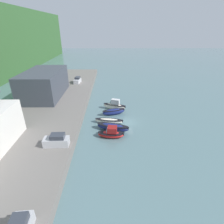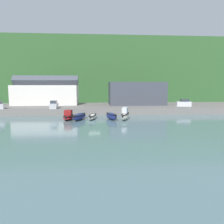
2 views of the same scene
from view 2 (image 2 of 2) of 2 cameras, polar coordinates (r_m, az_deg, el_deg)
The scene contains 12 objects.
ground_plane at distance 47.30m, azimuth -4.62°, elevation -2.64°, with size 320.00×320.00×0.00m, color slate.
hillside_backdrop at distance 117.47m, azimuth -4.57°, elevation 10.10°, with size 240.00×51.47×28.38m.
quay_promenade at distance 67.90m, azimuth -4.57°, elevation 1.03°, with size 97.80×20.90×1.67m.
harbor_clubhouse at distance 73.68m, azimuth -16.79°, elevation 4.59°, with size 20.51×9.21×9.31m.
yacht_club_building at distance 70.89m, azimuth 6.38°, elevation 4.86°, with size 17.46×9.67×7.20m.
moored_boat_0 at distance 51.35m, azimuth -11.29°, elevation -1.07°, with size 2.78×5.48×2.28m.
moored_boat_1 at distance 50.77m, azimuth -8.53°, elevation -1.16°, with size 3.89×7.28×1.44m.
moored_boat_2 at distance 51.48m, azimuth -5.07°, elevation -1.18°, with size 2.53×6.72×1.11m.
moored_boat_3 at distance 50.50m, azimuth -0.16°, elevation -1.06°, with size 3.18×6.03×1.54m.
moored_boat_4 at distance 50.50m, azimuth 3.48°, elevation -0.79°, with size 3.48×6.39×2.88m.
parked_car_0 at distance 60.97m, azimuth -14.93°, elevation 1.78°, with size 1.91×4.25×2.16m.
parked_car_1 at distance 68.01m, azimuth 18.22°, elevation 2.19°, with size 4.36×2.21×2.16m.
Camera 2 is at (0.23, -46.62, 7.98)m, focal length 35.00 mm.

